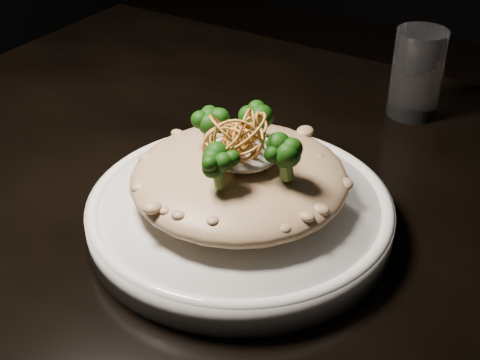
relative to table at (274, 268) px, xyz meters
The scene contains 7 objects.
table is the anchor object (origin of this frame).
plate 0.11m from the table, 105.92° to the right, with size 0.29×0.29×0.03m, color white.
risotto 0.14m from the table, 112.67° to the right, with size 0.21×0.21×0.05m, color brown.
broccoli 0.19m from the table, 101.06° to the right, with size 0.13×0.13×0.05m, color black, non-canonical shape.
cheese 0.18m from the table, 103.82° to the right, with size 0.07×0.07×0.02m, color white.
shallots 0.21m from the table, 100.01° to the right, with size 0.06×0.06×0.04m, color #8F5C1E, non-canonical shape.
drinking_glass 0.31m from the table, 80.31° to the left, with size 0.06×0.06×0.11m, color white.
Camera 1 is at (0.26, -0.49, 1.15)m, focal length 50.00 mm.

